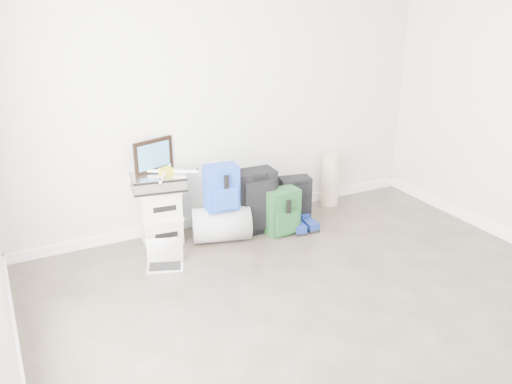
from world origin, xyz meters
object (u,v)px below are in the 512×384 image
briefcase (158,181)px  duffel_bag (221,224)px  boxes_stack (161,215)px  laptop (165,260)px  large_suitcase (254,201)px  carry_on (295,200)px

briefcase → duffel_bag: (0.53, -0.26, -0.45)m
boxes_stack → briefcase: bearing=-174.6°
duffel_bag → laptop: bearing=-144.2°
boxes_stack → large_suitcase: bearing=-7.6°
boxes_stack → laptop: (-0.13, -0.50, -0.22)m
boxes_stack → carry_on: size_ratio=1.11×
duffel_bag → carry_on: (0.86, 0.04, 0.08)m
boxes_stack → laptop: size_ratio=1.43×
duffel_bag → laptop: duffel_bag is taller
briefcase → laptop: bearing=-95.1°
boxes_stack → carry_on: (1.40, -0.22, -0.03)m
large_suitcase → laptop: (-1.05, -0.29, -0.27)m
boxes_stack → large_suitcase: 0.94m
carry_on → duffel_bag: bearing=-166.3°
briefcase → duffel_bag: size_ratio=0.88×
large_suitcase → carry_on: size_ratio=1.30×
briefcase → laptop: size_ratio=1.27×
carry_on → large_suitcase: bearing=-169.5°
briefcase → large_suitcase: 0.99m
duffel_bag → laptop: (-0.66, -0.24, -0.12)m
boxes_stack → briefcase: 0.35m
duffel_bag → briefcase: bearing=170.1°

